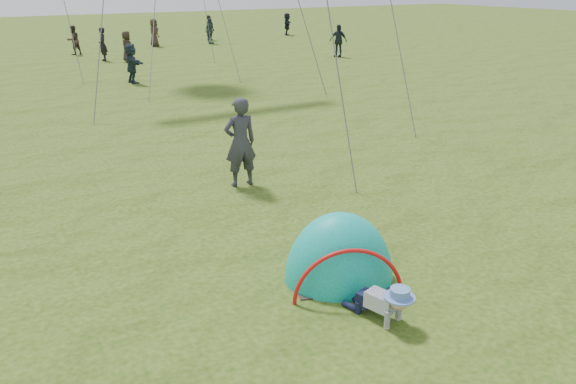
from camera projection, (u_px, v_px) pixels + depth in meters
ground at (440, 319)px, 7.49m from camera, size 140.00×140.00×0.00m
crawling_toddler at (385, 301)px, 7.38m from camera, size 0.71×0.86×0.57m
popup_tent at (338, 278)px, 8.50m from camera, size 2.03×1.87×2.13m
standing_adult at (240, 142)px, 11.97m from camera, size 0.74×0.52×1.94m
crowd_person_0 at (103, 44)px, 30.27m from camera, size 0.44×0.65×1.76m
crowd_person_4 at (154, 33)px, 36.61m from camera, size 1.01×1.00×1.76m
crowd_person_5 at (287, 24)px, 43.83m from camera, size 1.29×1.56×1.67m
crowd_person_7 at (73, 40)px, 32.70m from camera, size 1.00×0.91×1.66m
crowd_person_8 at (210, 31)px, 38.12m from camera, size 1.06×0.91×1.70m
crowd_person_10 at (127, 47)px, 29.94m from camera, size 0.66×0.87×1.61m
crowd_person_11 at (132, 63)px, 23.90m from camera, size 0.61×1.58×1.67m
crowd_person_12 at (210, 28)px, 40.29m from camera, size 0.73×0.58×1.73m
crowd_person_14 at (338, 41)px, 31.82m from camera, size 0.89×1.13×1.79m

